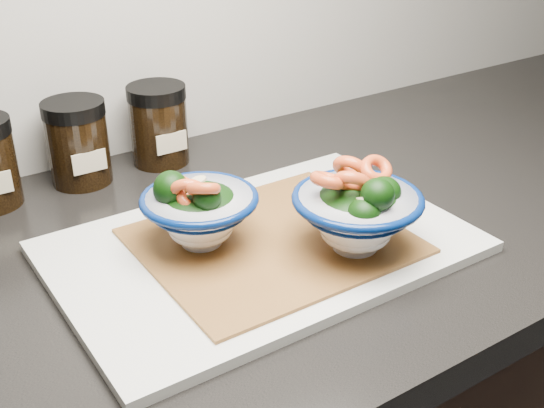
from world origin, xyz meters
TOP-DOWN VIEW (x-y plane):
  - countertop at (0.00, 1.45)m, footprint 3.50×0.60m
  - cutting_board at (0.16, 1.40)m, footprint 0.45×0.30m
  - bamboo_mat at (0.17, 1.40)m, footprint 0.28×0.24m
  - bowl_left at (0.10, 1.43)m, footprint 0.13×0.13m
  - bowl_right at (0.23, 1.33)m, footprint 0.14×0.14m
  - spice_jar_c at (0.05, 1.69)m, footprint 0.08×0.08m
  - spice_jar_d at (0.17, 1.69)m, footprint 0.08×0.08m

SIDE VIEW (x-z plane):
  - countertop at x=0.00m, z-range 0.86..0.90m
  - cutting_board at x=0.16m, z-range 0.90..0.91m
  - bamboo_mat at x=0.17m, z-range 0.91..0.92m
  - bowl_left at x=0.10m, z-range 0.91..1.00m
  - spice_jar_c at x=0.05m, z-range 0.90..1.01m
  - spice_jar_d at x=0.17m, z-range 0.90..1.01m
  - bowl_right at x=0.23m, z-range 0.91..1.01m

